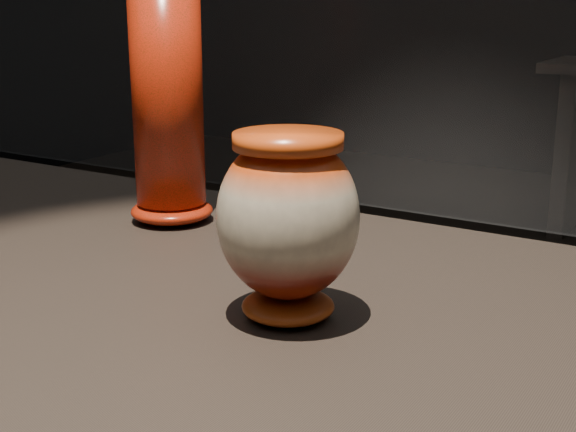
# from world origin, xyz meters

# --- Properties ---
(main_vase) EXTENTS (0.18, 0.18, 0.20)m
(main_vase) POSITION_xyz_m (0.07, -0.02, 1.01)
(main_vase) COLOR #671609
(main_vase) RESTS_ON display_plinth
(tall_vase) EXTENTS (0.15, 0.15, 0.39)m
(tall_vase) POSITION_xyz_m (-0.27, 0.21, 1.09)
(tall_vase) COLOR red
(tall_vase) RESTS_ON display_plinth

